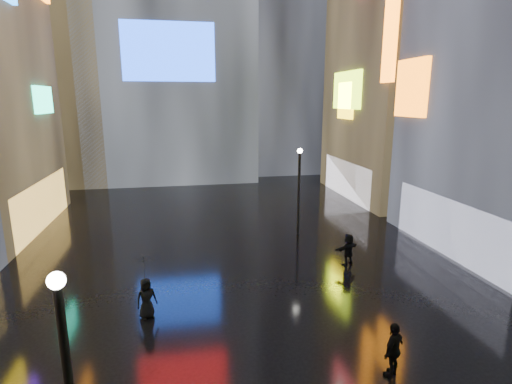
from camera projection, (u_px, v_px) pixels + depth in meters
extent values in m
plane|color=black|center=(229.00, 249.00, 21.78)|extent=(140.00, 140.00, 0.00)
cube|color=#FFC659|center=(42.00, 204.00, 25.16)|extent=(0.20, 10.00, 3.00)
cube|color=#1BFAB6|center=(43.00, 100.00, 25.49)|extent=(0.25, 3.00, 1.71)
cube|color=white|center=(449.00, 227.00, 20.59)|extent=(0.20, 9.00, 3.00)
cube|color=orange|center=(412.00, 88.00, 22.89)|extent=(0.25, 2.99, 3.26)
cube|color=black|center=(414.00, 20.00, 31.10)|extent=(10.00, 12.00, 28.00)
cube|color=white|center=(347.00, 179.00, 33.03)|extent=(0.20, 9.00, 3.00)
cube|color=#BFFF19|center=(347.00, 90.00, 31.67)|extent=(0.25, 4.92, 2.91)
cube|color=yellow|center=(346.00, 101.00, 31.97)|extent=(0.25, 2.63, 2.87)
cube|color=#194CFF|center=(169.00, 52.00, 34.69)|extent=(8.00, 0.20, 5.00)
cube|color=black|center=(278.00, 16.00, 44.45)|extent=(12.00, 12.00, 34.00)
cube|color=black|center=(49.00, 44.00, 37.33)|extent=(10.00, 10.00, 26.00)
sphere|color=white|center=(56.00, 281.00, 6.53)|extent=(0.30, 0.30, 0.30)
cylinder|color=black|center=(299.00, 194.00, 23.58)|extent=(0.16, 0.16, 5.00)
sphere|color=white|center=(300.00, 151.00, 23.00)|extent=(0.30, 0.30, 0.30)
imported|color=black|center=(394.00, 350.00, 11.59)|extent=(1.06, 0.90, 1.70)
imported|color=black|center=(146.00, 298.00, 14.74)|extent=(0.89, 0.75, 1.55)
imported|color=black|center=(348.00, 249.00, 19.51)|extent=(1.52, 1.04, 1.57)
imported|color=black|center=(144.00, 267.00, 14.47)|extent=(1.18, 1.20, 0.89)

